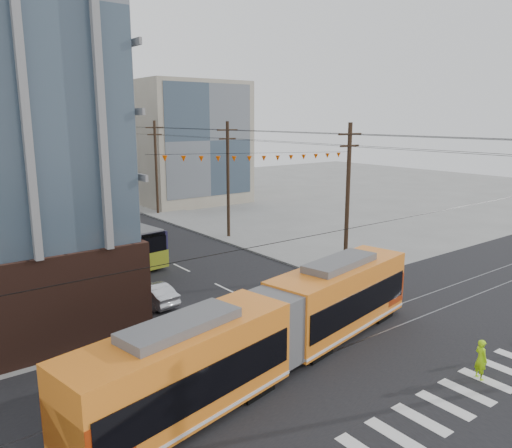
{
  "coord_description": "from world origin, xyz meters",
  "views": [
    {
      "loc": [
        -17.78,
        -12.72,
        11.3
      ],
      "look_at": [
        0.71,
        11.47,
        4.8
      ],
      "focal_mm": 35.0,
      "sensor_mm": 36.0,
      "label": 1
    }
  ],
  "objects": [
    {
      "name": "ground",
      "position": [
        0.0,
        0.0,
        0.0
      ],
      "size": [
        160.0,
        160.0,
        0.0
      ],
      "primitive_type": "plane",
      "color": "slate"
    },
    {
      "name": "bg_bldg_ne_near",
      "position": [
        16.0,
        48.0,
        8.0
      ],
      "size": [
        14.0,
        14.0,
        16.0
      ],
      "primitive_type": "cube",
      "color": "gray",
      "rests_on": "ground"
    },
    {
      "name": "bg_bldg_ne_far",
      "position": [
        18.0,
        68.0,
        7.0
      ],
      "size": [
        16.0,
        16.0,
        14.0
      ],
      "primitive_type": "cube",
      "color": "#8C99A5",
      "rests_on": "ground"
    },
    {
      "name": "utility_pole_far",
      "position": [
        8.5,
        56.0,
        5.5
      ],
      "size": [
        0.3,
        0.3,
        11.0
      ],
      "primitive_type": "cylinder",
      "color": "black",
      "rests_on": "ground"
    },
    {
      "name": "streetcar",
      "position": [
        -4.32,
        3.54,
        1.95
      ],
      "size": [
        20.43,
        6.59,
        3.9
      ],
      "primitive_type": null,
      "rotation": [
        0.0,
        0.0,
        0.19
      ],
      "color": "orange",
      "rests_on": "ground"
    },
    {
      "name": "city_bus",
      "position": [
        -2.89,
        25.6,
        1.61
      ],
      "size": [
        3.77,
        11.57,
        3.22
      ],
      "primitive_type": null,
      "rotation": [
        0.0,
        0.0,
        0.12
      ],
      "color": "#1F1C3F",
      "rests_on": "ground"
    },
    {
      "name": "parked_car_silver",
      "position": [
        -5.15,
        14.35,
        0.68
      ],
      "size": [
        1.83,
        4.24,
        1.36
      ],
      "primitive_type": "imported",
      "rotation": [
        0.0,
        0.0,
        3.24
      ],
      "color": "#B1B4BB",
      "rests_on": "ground"
    },
    {
      "name": "parked_car_white",
      "position": [
        -5.73,
        19.21,
        0.73
      ],
      "size": [
        3.67,
        5.44,
        1.46
      ],
      "primitive_type": "imported",
      "rotation": [
        0.0,
        0.0,
        3.49
      ],
      "color": "beige",
      "rests_on": "ground"
    },
    {
      "name": "parked_car_grey",
      "position": [
        -5.66,
        25.6,
        0.71
      ],
      "size": [
        4.13,
        5.65,
        1.43
      ],
      "primitive_type": "imported",
      "rotation": [
        0.0,
        0.0,
        3.53
      ],
      "color": "#5A5C62",
      "rests_on": "ground"
    },
    {
      "name": "pedestrian",
      "position": [
        2.3,
        -2.71,
        0.92
      ],
      "size": [
        0.66,
        0.79,
        1.84
      ],
      "primitive_type": "imported",
      "rotation": [
        0.0,
        0.0,
        1.19
      ],
      "color": "#ABF511",
      "rests_on": "ground"
    },
    {
      "name": "jersey_barrier",
      "position": [
        8.3,
        10.77,
        0.38
      ],
      "size": [
        1.68,
        3.85,
        0.75
      ],
      "primitive_type": "cube",
      "rotation": [
        0.0,
        0.0,
        -0.23
      ],
      "color": "slate",
      "rests_on": "ground"
    }
  ]
}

